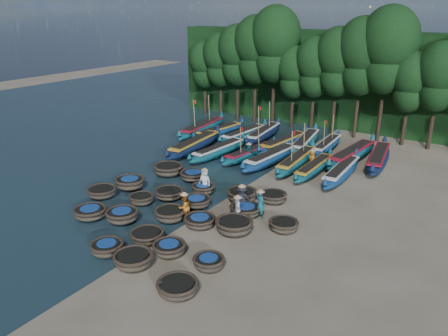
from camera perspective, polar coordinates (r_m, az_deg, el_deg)
The scene contains 61 objects.
ground at distance 29.45m, azimuth -0.18°, elevation -4.33°, with size 120.00×120.00×0.00m, color gray.
seawater at distance 48.16m, azimuth -26.86°, elevation 3.32°, with size 120.00×120.00×0.00m, color #1B2E37.
foliage_wall at distance 48.64m, azimuth 15.73°, elevation 10.96°, with size 40.00×3.00×10.00m, color black.
coracle_2 at distance 24.11m, azimuth -15.05°, elevation -10.00°, with size 2.08×2.08×0.68m.
coracle_3 at distance 22.77m, azimuth -11.76°, elevation -11.57°, with size 2.38×2.38×0.72m.
coracle_4 at distance 20.59m, azimuth -6.10°, elevation -15.18°, with size 2.40×2.40×0.64m.
coracle_5 at distance 28.20m, azimuth -17.07°, elevation -5.55°, with size 2.32×2.32×0.71m.
coracle_6 at distance 27.24m, azimuth -13.19°, elevation -6.02°, with size 2.02×2.02×0.77m.
coracle_7 at distance 24.84m, azimuth -10.04°, elevation -8.70°, with size 2.33×2.33×0.64m.
coracle_8 at distance 23.45m, azimuth -7.18°, elevation -10.32°, with size 1.84×1.84×0.68m.
coracle_9 at distance 22.17m, azimuth -2.01°, elevation -12.17°, with size 1.63×1.63×0.65m.
coracle_10 at distance 31.07m, azimuth -15.68°, elevation -3.00°, with size 2.43×2.43×0.68m.
coracle_11 at distance 29.42m, azimuth -10.72°, elevation -3.96°, with size 1.68×1.68×0.63m.
coracle_12 at distance 26.89m, azimuth -7.08°, elevation -5.98°, with size 2.34×2.34×0.76m.
coracle_13 at distance 26.08m, azimuth -3.18°, elevation -6.89°, with size 2.27×2.27×0.64m.
coracle_14 at distance 25.32m, azimuth 1.32°, elevation -7.50°, with size 2.36×2.36×0.82m.
coracle_15 at distance 31.93m, azimuth -12.19°, elevation -1.87°, with size 2.54×2.54×0.82m.
coracle_16 at distance 29.91m, azimuth -7.19°, elevation -3.31°, with size 2.42×2.42×0.66m.
coracle_17 at distance 28.57m, azimuth -3.63°, elevation -4.38°, with size 2.05×2.05×0.63m.
coracle_18 at distance 27.39m, azimuth 2.80°, elevation -5.47°, with size 2.48×2.48×0.65m.
coracle_19 at distance 25.79m, azimuth 7.80°, elevation -7.39°, with size 1.78×1.78×0.65m.
coracle_20 at distance 34.04m, azimuth -7.31°, elevation -0.15°, with size 2.35×2.35×0.84m.
coracle_21 at distance 32.87m, azimuth -4.02°, elevation -0.94°, with size 2.46×2.46×0.68m.
coracle_22 at distance 30.51m, azimuth -2.74°, elevation -2.68°, with size 1.88×1.88×0.65m.
coracle_23 at distance 29.30m, azimuth 2.35°, elevation -3.51°, with size 2.10×2.10×0.79m.
coracle_24 at distance 29.34m, azimuth 6.40°, elevation -3.75°, with size 1.91×1.91×0.66m.
long_boat_2 at distance 39.47m, azimuth -3.85°, elevation 3.06°, with size 2.43×9.03×1.60m.
long_boat_3 at distance 38.05m, azimuth -0.70°, elevation 2.32°, with size 1.97×7.92×1.40m.
long_boat_4 at distance 37.43m, azimuth 3.38°, elevation 1.93°, with size 2.31×7.35×3.15m.
long_boat_5 at distance 36.35m, azimuth 6.22°, elevation 1.38°, with size 2.27×8.37×1.48m.
long_boat_6 at distance 35.85m, azimuth 9.46°, elevation 0.93°, with size 1.94×8.16×3.47m.
long_boat_7 at distance 34.75m, azimuth 11.67°, elevation 0.04°, with size 1.31×7.29×1.28m.
long_boat_8 at distance 34.31m, azimuth 15.09°, elevation -0.44°, with size 1.68×7.99×1.41m.
long_boat_9 at distance 44.95m, azimuth -2.87°, elevation 5.23°, with size 2.50×8.98×3.84m.
long_boat_10 at distance 44.08m, azimuth -0.61°, elevation 4.83°, with size 2.26×7.61×1.35m.
long_boat_11 at distance 43.04m, azimuth 2.60°, elevation 4.44°, with size 2.01×7.89×1.39m.
long_boat_12 at distance 43.26m, azimuth 5.16°, elevation 4.52°, with size 2.41×8.42×3.60m.
long_boat_13 at distance 40.49m, azimuth 7.82°, elevation 3.28°, with size 2.32×8.22×1.45m.
long_boat_14 at distance 40.98m, azimuth 10.55°, elevation 3.37°, with size 2.91×8.55×1.52m.
long_boat_15 at distance 40.64m, azimuth 13.29°, elevation 2.90°, with size 1.65×7.35×3.13m.
long_boat_16 at distance 38.31m, azimuth 16.40°, elevation 1.73°, with size 2.48×9.11×1.61m.
long_boat_17 at distance 38.17m, azimuth 19.53°, elevation 1.26°, with size 2.76×8.65×1.54m.
fisherman_0 at distance 30.42m, azimuth -2.53°, elevation -1.61°, with size 0.93×0.67×1.96m.
fisherman_1 at distance 26.91m, azimuth 4.77°, elevation -4.57°, with size 0.75×0.60×2.00m.
fisherman_2 at distance 26.63m, azimuth -5.20°, elevation -5.00°, with size 0.86×1.00×1.98m.
fisherman_3 at distance 27.65m, azimuth 2.36°, elevation -3.94°, with size 1.33×1.06×1.99m.
fisherman_4 at distance 26.36m, azimuth 1.78°, elevation -5.27°, with size 0.85×1.05×1.88m.
fisherman_5 at distance 36.84m, azimuth 3.25°, elevation 2.13°, with size 1.44×0.52×1.73m.
fisherman_6 at distance 35.65m, azimuth 11.44°, elevation 1.21°, with size 0.75×0.91×1.80m.
tree_0 at distance 52.71m, azimuth -2.58°, elevation 13.41°, with size 3.68×3.68×8.68m.
tree_1 at distance 51.32m, azimuth -0.46°, elevation 14.00°, with size 4.09×4.09×9.65m.
tree_2 at distance 50.00m, azimuth 1.80°, elevation 14.61°, with size 4.51×4.51×10.63m.
tree_3 at distance 48.77m, azimuth 4.18°, elevation 15.22°, with size 4.92×4.92×11.60m.
tree_4 at distance 47.62m, azimuth 6.70°, elevation 15.83°, with size 5.34×5.34×12.58m.
tree_5 at distance 46.90m, azimuth 9.12°, elevation 12.33°, with size 3.68×3.68×8.68m.
tree_6 at distance 45.91m, azimuth 11.83°, elevation 12.84°, with size 4.09×4.09×9.65m.
tree_7 at distance 45.02m, azimuth 14.66°, elevation 13.35°, with size 4.51×4.51×10.63m.
tree_8 at distance 44.25m, azimuth 17.61°, elevation 13.84°, with size 4.92×4.92×11.60m.
tree_9 at distance 43.59m, azimuth 20.68°, elevation 14.31°, with size 5.34×5.34×12.58m.
tree_10 at distance 43.42m, azimuth 23.20°, elevation 10.35°, with size 3.68×3.68×8.68m.
tree_11 at distance 42.97m, azimuth 26.36°, elevation 10.72°, with size 4.09×4.09×9.65m.
Camera 1 is at (14.92, -22.22, 12.27)m, focal length 35.00 mm.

